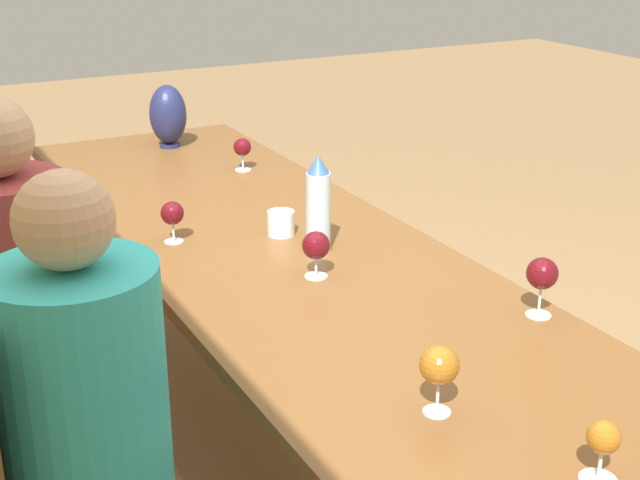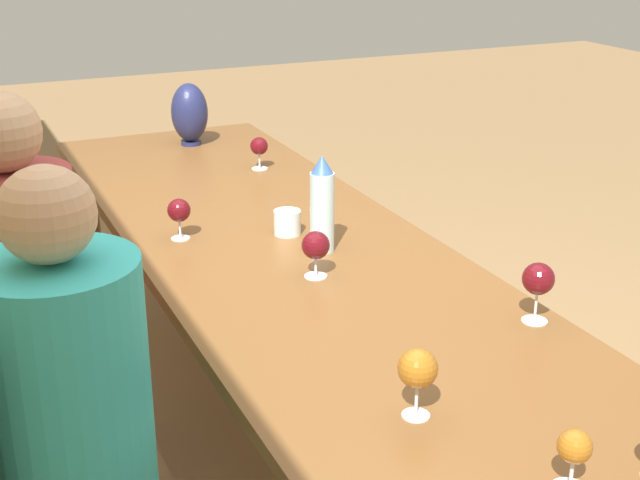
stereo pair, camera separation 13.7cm
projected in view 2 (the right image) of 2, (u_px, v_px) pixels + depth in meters
name	position (u px, v px, depth m)	size (l,w,h in m)	color
ground_plane	(299.00, 472.00, 2.83)	(14.00, 14.00, 0.00)	olive
dining_table	(298.00, 274.00, 2.59)	(3.17, 0.86, 0.74)	brown
water_bottle	(322.00, 205.00, 2.55)	(0.07, 0.07, 0.29)	#ADCCD6
water_tumbler	(287.00, 222.00, 2.71)	(0.08, 0.08, 0.08)	silver
vase	(190.00, 113.00, 3.67)	(0.15, 0.15, 0.26)	#1E234C
wine_glass_1	(418.00, 370.00, 1.73)	(0.08, 0.08, 0.15)	silver
wine_glass_2	(179.00, 211.00, 2.65)	(0.07, 0.07, 0.13)	silver
wine_glass_3	(573.00, 450.00, 1.51)	(0.07, 0.07, 0.12)	silver
wine_glass_4	(538.00, 280.00, 2.12)	(0.08, 0.08, 0.15)	silver
wine_glass_5	(316.00, 246.00, 2.38)	(0.08, 0.08, 0.13)	silver
wine_glass_6	(259.00, 147.00, 3.35)	(0.07, 0.07, 0.12)	silver
person_near	(78.00, 433.00, 1.85)	(0.34, 0.34, 1.24)	#2D2D38
person_far	(26.00, 287.00, 2.57)	(0.36, 0.36, 1.23)	#2D2D38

